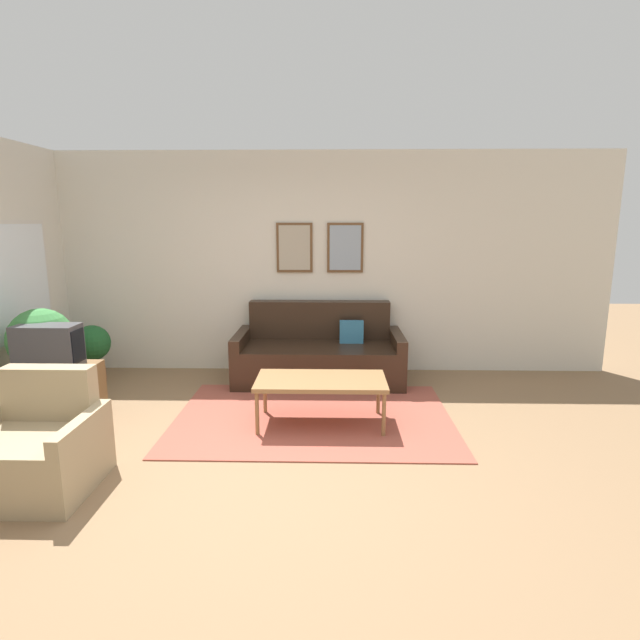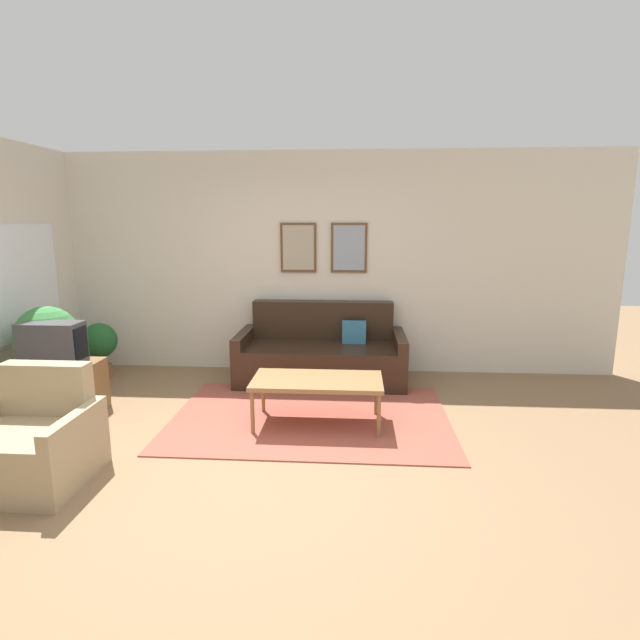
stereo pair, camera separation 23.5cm
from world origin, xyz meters
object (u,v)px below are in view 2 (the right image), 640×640
tv (52,343)px  potted_plant_tall (47,339)px  armchair (30,445)px  couch (322,355)px  coffee_table (317,382)px

tv → potted_plant_tall: 0.37m
tv → armchair: tv is taller
couch → armchair: bearing=-127.9°
tv → armchair: 1.45m
coffee_table → tv: bearing=177.9°
couch → armchair: size_ratio=2.31×
armchair → potted_plant_tall: (-0.80, 1.54, 0.40)m
couch → potted_plant_tall: potted_plant_tall is taller
coffee_table → potted_plant_tall: bearing=172.4°
coffee_table → armchair: (-2.00, -1.17, -0.13)m
couch → tv: (-2.52, -1.24, 0.41)m
tv → armchair: (0.57, -1.26, -0.44)m
couch → potted_plant_tall: (-2.75, -0.96, 0.37)m
couch → tv: 2.84m
couch → coffee_table: 1.34m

